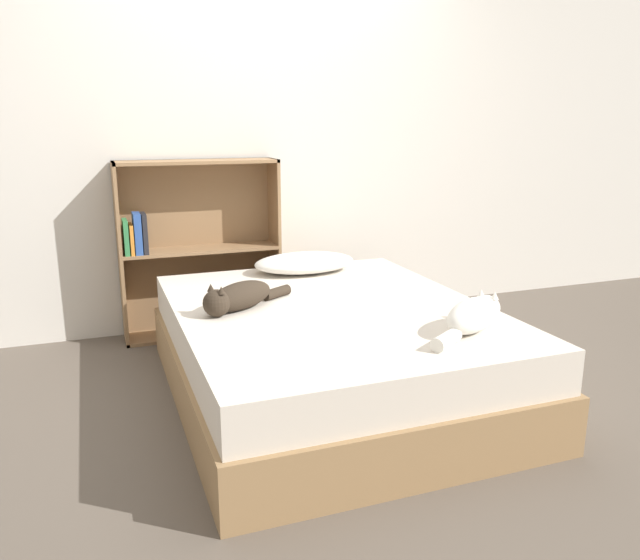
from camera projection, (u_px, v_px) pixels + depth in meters
The scene contains 7 objects.
ground_plane at pixel (330, 393), 3.17m from camera, with size 8.00×8.00×0.00m, color brown.
wall_back at pixel (257, 136), 4.07m from camera, with size 8.00×0.06×2.50m.
bed at pixel (330, 351), 3.12m from camera, with size 1.51×1.89×0.46m.
pillow at pixel (305, 263), 3.75m from camera, with size 0.61×0.37×0.11m.
cat_light at pixel (474, 315), 2.70m from camera, with size 0.50×0.38×0.15m.
cat_dark at pixel (238, 297), 2.99m from camera, with size 0.50×0.36×0.15m.
bookshelf at pixel (194, 247), 3.97m from camera, with size 0.99×0.26×1.11m.
Camera 1 is at (-1.07, -2.73, 1.34)m, focal length 35.00 mm.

